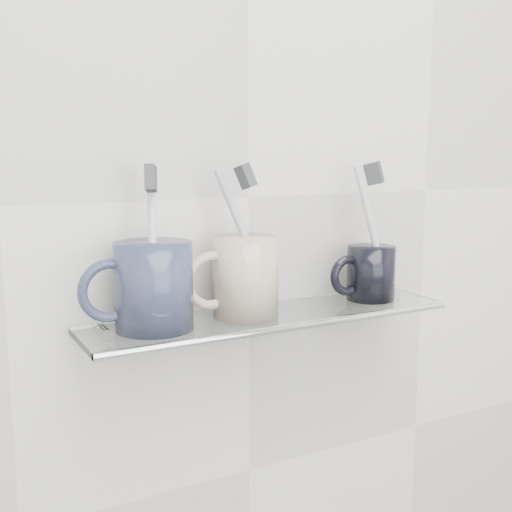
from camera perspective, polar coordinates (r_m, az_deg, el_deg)
wall_back at (r=0.88m, az=-0.65°, el=5.26°), size 2.50×0.00×2.50m
shelf_glass at (r=0.85m, az=1.33°, el=-5.43°), size 0.50×0.12×0.01m
shelf_rail at (r=0.80m, az=3.33°, el=-6.32°), size 0.50×0.01×0.01m
bracket_left at (r=0.82m, az=-13.36°, el=-7.08°), size 0.02×0.03×0.02m
bracket_right at (r=1.01m, az=10.44°, el=-3.89°), size 0.02×0.03×0.02m
mug_left at (r=0.78m, az=-9.09°, el=-2.65°), size 0.12×0.12×0.11m
mug_left_handle at (r=0.76m, az=-12.88°, el=-3.02°), size 0.08×0.01×0.08m
toothbrush_left at (r=0.77m, az=-9.18°, el=0.86°), size 0.03×0.06×0.19m
bristles_left at (r=0.76m, az=-9.34°, el=6.84°), size 0.02×0.03×0.03m
mug_center at (r=0.82m, az=-0.92°, el=-1.87°), size 0.10×0.10×0.10m
mug_center_handle at (r=0.80m, az=-3.97°, el=-2.19°), size 0.07×0.01×0.07m
toothbrush_center at (r=0.82m, az=-0.93°, el=1.49°), size 0.07×0.05×0.18m
bristles_center at (r=0.81m, az=-0.94°, el=7.11°), size 0.02×0.03×0.04m
mug_right at (r=0.94m, az=10.17°, el=-1.49°), size 0.07×0.07×0.08m
mug_right_handle at (r=0.91m, az=8.18°, el=-1.72°), size 0.06×0.01×0.06m
toothbrush_right at (r=0.93m, az=10.28°, el=2.29°), size 0.06×0.03×0.19m
bristles_right at (r=0.92m, az=10.43°, el=7.23°), size 0.03×0.03×0.04m
chrome_cap at (r=0.96m, az=11.49°, el=-3.09°), size 0.04×0.04×0.02m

